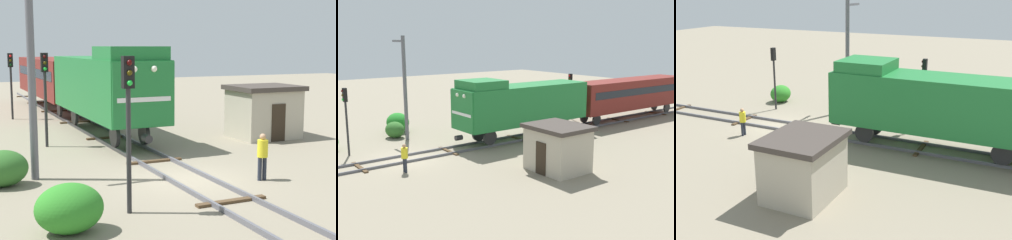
% 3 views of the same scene
% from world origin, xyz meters
% --- Properties ---
extents(ground_plane, '(109.67, 109.67, 0.00)m').
position_xyz_m(ground_plane, '(0.00, 0.00, 0.00)').
color(ground_plane, gray).
extents(railway_track, '(2.40, 73.11, 0.16)m').
position_xyz_m(railway_track, '(0.00, 0.00, 0.07)').
color(railway_track, '#595960').
rests_on(railway_track, ground).
extents(locomotive, '(2.90, 11.60, 4.60)m').
position_xyz_m(locomotive, '(0.00, 9.49, 2.77)').
color(locomotive, '#1E7233').
rests_on(locomotive, railway_track).
extents(traffic_signal_near, '(0.32, 0.34, 4.51)m').
position_xyz_m(traffic_signal_near, '(-3.20, -2.68, 3.12)').
color(traffic_signal_near, '#262628').
rests_on(traffic_signal_near, ground).
extents(traffic_signal_mid, '(0.32, 0.34, 4.46)m').
position_xyz_m(traffic_signal_mid, '(-3.40, 8.20, 3.09)').
color(traffic_signal_mid, '#262628').
rests_on(traffic_signal_mid, ground).
extents(worker_near_track, '(0.38, 0.38, 1.70)m').
position_xyz_m(worker_near_track, '(2.40, -1.19, 1.00)').
color(worker_near_track, '#262B38').
rests_on(worker_near_track, ground).
extents(catenary_mast, '(1.94, 0.28, 7.85)m').
position_xyz_m(catenary_mast, '(-5.06, 2.28, 4.17)').
color(catenary_mast, '#595960').
rests_on(catenary_mast, ground).
extents(relay_hut, '(3.50, 2.90, 2.74)m').
position_xyz_m(relay_hut, '(7.50, 6.10, 1.39)').
color(relay_hut, '#B2A893').
rests_on(relay_hut, ground).
extents(bush_near, '(1.80, 1.47, 1.31)m').
position_xyz_m(bush_near, '(-5.15, -3.54, 0.65)').
color(bush_near, '#2D8126').
rests_on(bush_near, ground).
extents(bush_mid, '(2.17, 1.78, 1.58)m').
position_xyz_m(bush_mid, '(-8.03, 2.84, 0.79)').
color(bush_mid, '#237C26').
rests_on(bush_mid, ground).
extents(bush_far, '(1.73, 1.41, 1.26)m').
position_xyz_m(bush_far, '(-6.17, 1.79, 0.63)').
color(bush_far, '#2E6426').
rests_on(bush_far, ground).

